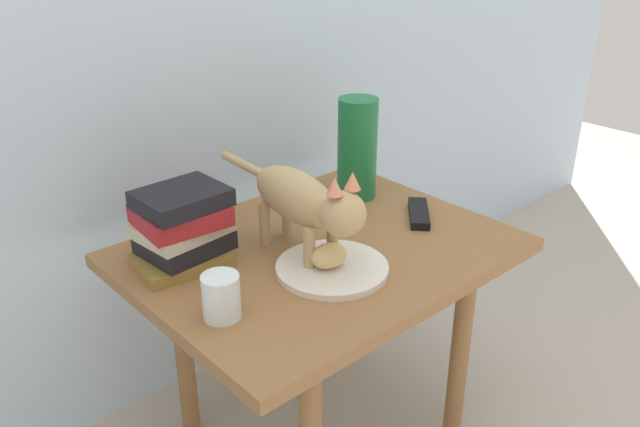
# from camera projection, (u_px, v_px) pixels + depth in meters

# --- Properties ---
(side_table) EXTENTS (0.80, 0.62, 0.53)m
(side_table) POSITION_uv_depth(u_px,v_px,m) (320.00, 274.00, 1.46)
(side_table) COLOR olive
(side_table) RESTS_ON ground
(plate) EXTENTS (0.23, 0.23, 0.01)m
(plate) POSITION_uv_depth(u_px,v_px,m) (332.00, 268.00, 1.33)
(plate) COLOR silver
(plate) RESTS_ON side_table
(bread_roll) EXTENTS (0.08, 0.07, 0.05)m
(bread_roll) POSITION_uv_depth(u_px,v_px,m) (329.00, 256.00, 1.32)
(bread_roll) COLOR #E0BC7A
(bread_roll) RESTS_ON plate
(cat) EXTENTS (0.11, 0.48, 0.23)m
(cat) POSITION_uv_depth(u_px,v_px,m) (304.00, 201.00, 1.33)
(cat) COLOR tan
(cat) RESTS_ON side_table
(book_stack) EXTENTS (0.20, 0.17, 0.17)m
(book_stack) POSITION_uv_depth(u_px,v_px,m) (182.00, 227.00, 1.33)
(book_stack) COLOR olive
(book_stack) RESTS_ON side_table
(green_vase) EXTENTS (0.10, 0.10, 0.26)m
(green_vase) POSITION_uv_depth(u_px,v_px,m) (357.00, 149.00, 1.64)
(green_vase) COLOR #196B38
(green_vase) RESTS_ON side_table
(candle_jar) EXTENTS (0.07, 0.07, 0.08)m
(candle_jar) POSITION_uv_depth(u_px,v_px,m) (221.00, 299.00, 1.17)
(candle_jar) COLOR silver
(candle_jar) RESTS_ON side_table
(tv_remote) EXTENTS (0.14, 0.14, 0.02)m
(tv_remote) POSITION_uv_depth(u_px,v_px,m) (419.00, 213.00, 1.57)
(tv_remote) COLOR black
(tv_remote) RESTS_ON side_table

